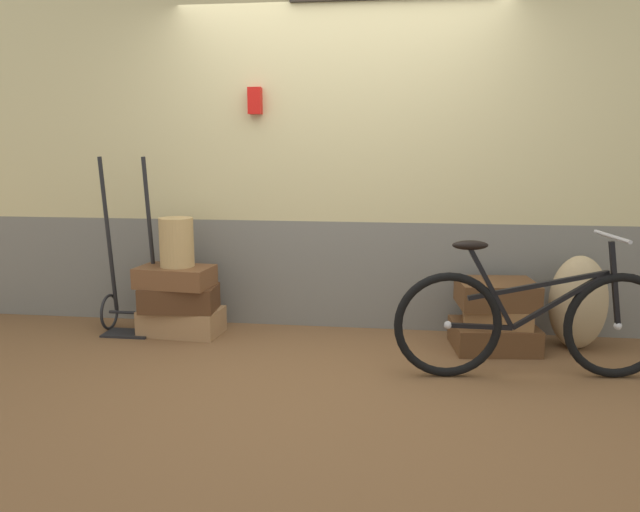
# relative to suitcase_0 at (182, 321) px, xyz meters

# --- Properties ---
(ground) EXTENTS (9.52, 5.20, 0.06)m
(ground) POSITION_rel_suitcase_0_xyz_m (1.19, -0.41, -0.13)
(ground) COLOR brown
(station_building) EXTENTS (7.52, 0.74, 2.96)m
(station_building) POSITION_rel_suitcase_0_xyz_m (1.21, 0.44, 1.38)
(station_building) COLOR slate
(station_building) RESTS_ON ground
(suitcase_0) EXTENTS (0.63, 0.39, 0.20)m
(suitcase_0) POSITION_rel_suitcase_0_xyz_m (0.00, 0.00, 0.00)
(suitcase_0) COLOR #9E754C
(suitcase_0) RESTS_ON ground
(suitcase_1) EXTENTS (0.58, 0.37, 0.19)m
(suitcase_1) POSITION_rel_suitcase_0_xyz_m (0.00, -0.04, 0.19)
(suitcase_1) COLOR #4C2D19
(suitcase_1) RESTS_ON suitcase_0
(suitcase_2) EXTENTS (0.58, 0.39, 0.15)m
(suitcase_2) POSITION_rel_suitcase_0_xyz_m (-0.02, -0.05, 0.36)
(suitcase_2) COLOR brown
(suitcase_2) RESTS_ON suitcase_1
(suitcase_3) EXTENTS (0.62, 0.52, 0.19)m
(suitcase_3) POSITION_rel_suitcase_0_xyz_m (2.35, -0.04, -0.01)
(suitcase_3) COLOR brown
(suitcase_3) RESTS_ON ground
(suitcase_4) EXTENTS (0.49, 0.40, 0.12)m
(suitcase_4) POSITION_rel_suitcase_0_xyz_m (2.37, -0.03, 0.15)
(suitcase_4) COLOR olive
(suitcase_4) RESTS_ON suitcase_3
(suitcase_5) EXTENTS (0.57, 0.47, 0.18)m
(suitcase_5) POSITION_rel_suitcase_0_xyz_m (2.36, -0.02, 0.30)
(suitcase_5) COLOR brown
(suitcase_5) RESTS_ON suitcase_4
(wicker_basket) EXTENTS (0.26, 0.26, 0.37)m
(wicker_basket) POSITION_rel_suitcase_0_xyz_m (-0.00, -0.03, 0.63)
(wicker_basket) COLOR tan
(wicker_basket) RESTS_ON suitcase_2
(luggage_trolley) EXTENTS (0.43, 0.36, 1.36)m
(luggage_trolley) POSITION_rel_suitcase_0_xyz_m (-0.41, 0.01, 0.22)
(luggage_trolley) COLOR black
(luggage_trolley) RESTS_ON ground
(burlap_sack) EXTENTS (0.40, 0.34, 0.68)m
(burlap_sack) POSITION_rel_suitcase_0_xyz_m (2.94, 0.05, 0.24)
(burlap_sack) COLOR tan
(burlap_sack) RESTS_ON ground
(bicycle) EXTENTS (1.72, 0.46, 0.91)m
(bicycle) POSITION_rel_suitcase_0_xyz_m (2.49, -0.57, 0.26)
(bicycle) COLOR black
(bicycle) RESTS_ON ground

